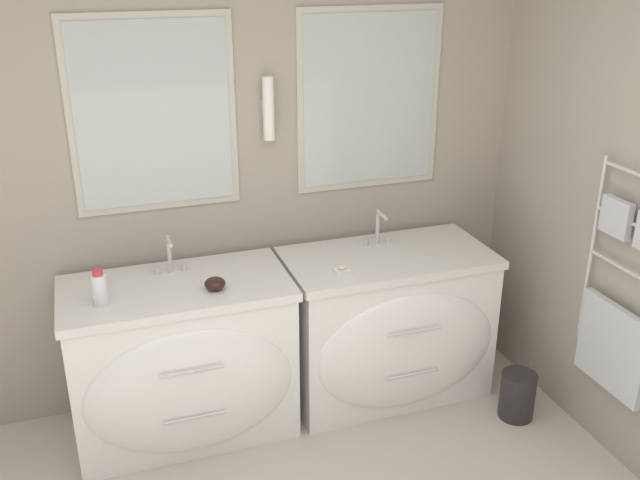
% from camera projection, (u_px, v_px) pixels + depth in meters
% --- Properties ---
extents(wall_back, '(5.23, 0.14, 2.60)m').
position_uv_depth(wall_back, '(207.00, 174.00, 3.83)').
color(wall_back, '#9E9384').
rests_on(wall_back, ground_plane).
extents(wall_right, '(0.13, 3.95, 2.60)m').
position_uv_depth(wall_right, '(628.00, 208.00, 3.41)').
color(wall_right, '#9E9384').
rests_on(wall_right, ground_plane).
extents(vanity_left, '(1.16, 0.68, 0.87)m').
position_uv_depth(vanity_left, '(183.00, 361.00, 3.73)').
color(vanity_left, white).
rests_on(vanity_left, ground_plane).
extents(vanity_right, '(1.16, 0.68, 0.87)m').
position_uv_depth(vanity_right, '(389.00, 325.00, 4.08)').
color(vanity_right, white).
rests_on(vanity_right, ground_plane).
extents(faucet_left, '(0.17, 0.13, 0.21)m').
position_uv_depth(faucet_left, '(170.00, 255.00, 3.69)').
color(faucet_left, silver).
rests_on(faucet_left, vanity_left).
extents(faucet_right, '(0.17, 0.13, 0.21)m').
position_uv_depth(faucet_right, '(378.00, 228.00, 4.04)').
color(faucet_right, silver).
rests_on(faucet_right, vanity_right).
extents(toiletry_bottle, '(0.07, 0.07, 0.18)m').
position_uv_depth(toiletry_bottle, '(100.00, 289.00, 3.37)').
color(toiletry_bottle, silver).
rests_on(toiletry_bottle, vanity_left).
extents(amenity_bowl, '(0.10, 0.10, 0.06)m').
position_uv_depth(amenity_bowl, '(215.00, 284.00, 3.54)').
color(amenity_bowl, black).
rests_on(amenity_bowl, vanity_left).
extents(soap_dish, '(0.09, 0.06, 0.04)m').
position_uv_depth(soap_dish, '(342.00, 270.00, 3.72)').
color(soap_dish, white).
rests_on(soap_dish, vanity_right).
extents(waste_bin, '(0.20, 0.20, 0.27)m').
position_uv_depth(waste_bin, '(517.00, 394.00, 3.96)').
color(waste_bin, '#282626').
rests_on(waste_bin, ground_plane).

